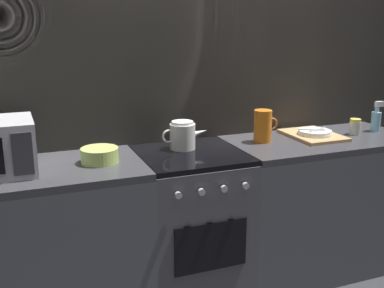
% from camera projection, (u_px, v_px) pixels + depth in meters
% --- Properties ---
extents(back_wall, '(3.60, 0.05, 2.40)m').
position_uv_depth(back_wall, '(172.00, 93.00, 2.95)').
color(back_wall, '#A39989').
rests_on(back_wall, ground_plane).
extents(counter_left, '(1.20, 0.60, 0.90)m').
position_uv_depth(counter_left, '(33.00, 251.00, 2.54)').
color(counter_left, '#515459').
rests_on(counter_left, ground_plane).
extents(stove_unit, '(0.60, 0.63, 0.90)m').
position_uv_depth(stove_unit, '(191.00, 225.00, 2.85)').
color(stove_unit, '#4C4C51').
rests_on(stove_unit, ground_plane).
extents(counter_right, '(1.20, 0.60, 0.90)m').
position_uv_depth(counter_right, '(317.00, 204.00, 3.17)').
color(counter_right, '#515459').
rests_on(counter_right, ground_plane).
extents(kettle, '(0.28, 0.15, 0.17)m').
position_uv_depth(kettle, '(183.00, 135.00, 2.80)').
color(kettle, white).
rests_on(kettle, stove_unit).
extents(mixing_bowl, '(0.20, 0.20, 0.08)m').
position_uv_depth(mixing_bowl, '(100.00, 155.00, 2.54)').
color(mixing_bowl, '#B7D166').
rests_on(mixing_bowl, counter_left).
extents(pitcher, '(0.16, 0.11, 0.20)m').
position_uv_depth(pitcher, '(263.00, 126.00, 2.95)').
color(pitcher, orange).
rests_on(pitcher, counter_right).
extents(dish_pile, '(0.30, 0.40, 0.06)m').
position_uv_depth(dish_pile, '(314.00, 134.00, 3.08)').
color(dish_pile, tan).
rests_on(dish_pile, counter_right).
extents(spice_jar, '(0.08, 0.08, 0.10)m').
position_uv_depth(spice_jar, '(355.00, 127.00, 3.14)').
color(spice_jar, silver).
rests_on(spice_jar, counter_right).
extents(spray_bottle, '(0.08, 0.06, 0.20)m').
position_uv_depth(spray_bottle, '(376.00, 119.00, 3.23)').
color(spray_bottle, '#8CCCE5').
rests_on(spray_bottle, counter_right).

